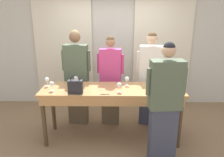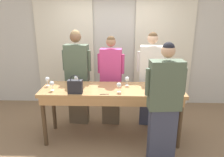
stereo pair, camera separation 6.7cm
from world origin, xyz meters
The scene contains 19 objects.
ground_plane centered at (0.00, 0.00, 0.00)m, with size 18.00×18.00×0.00m, color #846647.
wall_back centered at (0.00, 1.64, 1.40)m, with size 12.00×0.06×2.80m.
curtain_panel_left centered at (-1.15, 1.58, 1.34)m, with size 1.34×0.03×2.69m.
curtain_panel_right centered at (1.15, 1.58, 1.34)m, with size 1.34×0.03×2.69m.
tasting_bar centered at (0.00, -0.02, 0.86)m, with size 2.40×0.70×0.96m.
wine_bottle centered at (1.03, -0.29, 1.07)m, with size 0.07×0.07×0.30m.
handbag centered at (-0.58, -0.25, 1.07)m, with size 0.23×0.10×0.30m.
wine_glass_front_left centered at (1.05, 0.02, 1.07)m, with size 0.08×0.08×0.16m.
wine_glass_front_mid centered at (0.12, -0.17, 1.07)m, with size 0.08×0.08×0.16m.
wine_glass_front_right centered at (-0.64, 0.19, 1.07)m, with size 0.08×0.08×0.16m.
wine_glass_center_left centered at (-1.13, 0.09, 1.07)m, with size 0.08×0.08×0.16m.
wine_glass_center_mid centered at (0.26, 0.15, 1.07)m, with size 0.08×0.08×0.16m.
wine_glass_center_right centered at (0.94, -0.07, 1.07)m, with size 0.08×0.08×0.16m.
wine_glass_back_left centered at (-0.99, -0.13, 1.07)m, with size 0.08×0.08×0.16m.
pen centered at (-0.11, -0.29, 0.96)m, with size 0.15×0.02×0.01m.
guest_olive_jacket centered at (-0.69, 0.55, 0.98)m, with size 0.56×0.24×1.89m.
guest_pink_top centered at (-0.04, 0.55, 0.92)m, with size 0.52×0.24×1.78m.
guest_cream_sweater centered at (0.73, 0.55, 0.95)m, with size 0.55×0.28×1.85m.
host_pouring centered at (0.76, -0.63, 0.93)m, with size 0.57×0.26×1.84m.
Camera 1 is at (0.05, -3.50, 2.24)m, focal length 35.00 mm.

